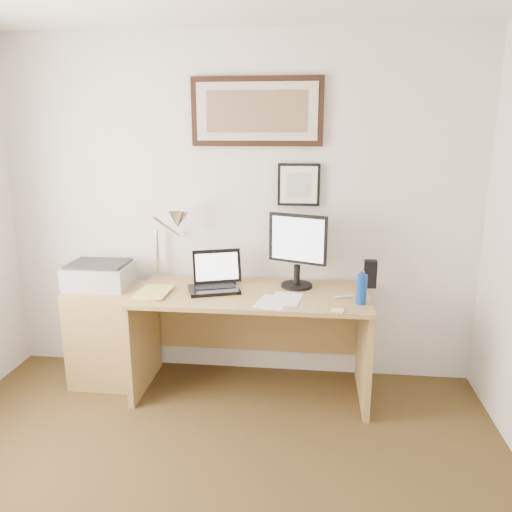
# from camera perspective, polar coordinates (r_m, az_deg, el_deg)

# --- Properties ---
(wall_back) EXTENTS (3.50, 0.02, 2.50)m
(wall_back) POSITION_cam_1_polar(r_m,az_deg,el_deg) (3.68, -2.20, 5.18)
(wall_back) COLOR white
(wall_back) RESTS_ON ground
(side_cabinet) EXTENTS (0.50, 0.40, 0.73)m
(side_cabinet) POSITION_cam_1_polar(r_m,az_deg,el_deg) (3.87, -16.56, -8.61)
(side_cabinet) COLOR #9D7B41
(side_cabinet) RESTS_ON floor
(water_bottle) EXTENTS (0.07, 0.07, 0.19)m
(water_bottle) POSITION_cam_1_polar(r_m,az_deg,el_deg) (3.24, 11.98, -3.76)
(water_bottle) COLOR #0C3BA3
(water_bottle) RESTS_ON desk
(bottle_cap) EXTENTS (0.03, 0.03, 0.02)m
(bottle_cap) POSITION_cam_1_polar(r_m,az_deg,el_deg) (3.21, 12.08, -1.96)
(bottle_cap) COLOR #0C3BA3
(bottle_cap) RESTS_ON water_bottle
(speaker) EXTENTS (0.09, 0.08, 0.19)m
(speaker) POSITION_cam_1_polar(r_m,az_deg,el_deg) (3.59, 12.92, -2.01)
(speaker) COLOR black
(speaker) RESTS_ON desk
(paper_sheet_a) EXTENTS (0.24, 0.30, 0.00)m
(paper_sheet_a) POSITION_cam_1_polar(r_m,az_deg,el_deg) (3.23, 1.86, -5.30)
(paper_sheet_a) COLOR white
(paper_sheet_a) RESTS_ON desk
(paper_sheet_b) EXTENTS (0.23, 0.30, 0.00)m
(paper_sheet_b) POSITION_cam_1_polar(r_m,az_deg,el_deg) (3.29, 3.42, -4.90)
(paper_sheet_b) COLOR white
(paper_sheet_b) RESTS_ON desk
(sticky_pad) EXTENTS (0.09, 0.09, 0.01)m
(sticky_pad) POSITION_cam_1_polar(r_m,az_deg,el_deg) (3.10, 9.31, -6.19)
(sticky_pad) COLOR #F8DF75
(sticky_pad) RESTS_ON desk
(marker_pen) EXTENTS (0.14, 0.06, 0.02)m
(marker_pen) POSITION_cam_1_polar(r_m,az_deg,el_deg) (3.36, 10.03, -4.60)
(marker_pen) COLOR white
(marker_pen) RESTS_ON desk
(book) EXTENTS (0.22, 0.29, 0.02)m
(book) POSITION_cam_1_polar(r_m,az_deg,el_deg) (3.49, -13.23, -3.99)
(book) COLOR #CECC61
(book) RESTS_ON desk
(desk) EXTENTS (1.60, 0.70, 0.75)m
(desk) POSITION_cam_1_polar(r_m,az_deg,el_deg) (3.58, -0.37, -7.30)
(desk) COLOR #9D7B41
(desk) RESTS_ON floor
(laptop) EXTENTS (0.40, 0.40, 0.26)m
(laptop) POSITION_cam_1_polar(r_m,az_deg,el_deg) (3.48, -4.70, -2.86)
(laptop) COLOR black
(laptop) RESTS_ON desk
(lcd_monitor) EXTENTS (0.40, 0.22, 0.52)m
(lcd_monitor) POSITION_cam_1_polar(r_m,az_deg,el_deg) (3.46, 4.75, 1.01)
(lcd_monitor) COLOR black
(lcd_monitor) RESTS_ON desk
(printer) EXTENTS (0.44, 0.34, 0.18)m
(printer) POSITION_cam_1_polar(r_m,az_deg,el_deg) (3.75, -17.46, -2.05)
(printer) COLOR #A6A6A8
(printer) RESTS_ON side_cabinet
(desk_lamp) EXTENTS (0.29, 0.27, 0.53)m
(desk_lamp) POSITION_cam_1_polar(r_m,az_deg,el_deg) (3.59, -9.12, 3.76)
(desk_lamp) COLOR silver
(desk_lamp) RESTS_ON desk
(picture_large) EXTENTS (0.92, 0.04, 0.47)m
(picture_large) POSITION_cam_1_polar(r_m,az_deg,el_deg) (3.58, 0.09, 16.18)
(picture_large) COLOR black
(picture_large) RESTS_ON wall_back
(picture_small) EXTENTS (0.30, 0.03, 0.30)m
(picture_small) POSITION_cam_1_polar(r_m,az_deg,el_deg) (3.58, 4.91, 8.12)
(picture_small) COLOR black
(picture_small) RESTS_ON wall_back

